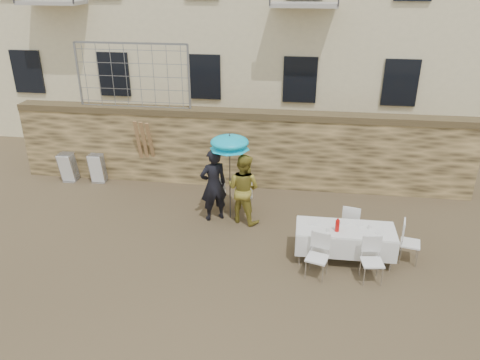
# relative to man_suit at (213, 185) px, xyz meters

# --- Properties ---
(ground) EXTENTS (80.00, 80.00, 0.00)m
(ground) POSITION_rel_man_suit_xyz_m (0.35, -2.80, -0.94)
(ground) COLOR brown
(ground) RESTS_ON ground
(stone_wall) EXTENTS (13.00, 0.50, 2.20)m
(stone_wall) POSITION_rel_man_suit_xyz_m (0.35, 2.20, 0.16)
(stone_wall) COLOR olive
(stone_wall) RESTS_ON ground
(chain_link_fence) EXTENTS (3.20, 0.06, 1.80)m
(chain_link_fence) POSITION_rel_man_suit_xyz_m (-2.65, 2.20, 2.16)
(chain_link_fence) COLOR gray
(chain_link_fence) RESTS_ON stone_wall
(man_suit) EXTENTS (0.82, 0.74, 1.89)m
(man_suit) POSITION_rel_man_suit_xyz_m (0.00, 0.00, 0.00)
(man_suit) COLOR black
(man_suit) RESTS_ON ground
(woman_dress) EXTENTS (1.07, 0.96, 1.79)m
(woman_dress) POSITION_rel_man_suit_xyz_m (0.75, 0.00, -0.05)
(woman_dress) COLOR gold
(woman_dress) RESTS_ON ground
(umbrella) EXTENTS (0.97, 0.97, 2.11)m
(umbrella) POSITION_rel_man_suit_xyz_m (0.40, 0.10, 1.05)
(umbrella) COLOR #3F3F44
(umbrella) RESTS_ON ground
(couple_chair_left) EXTENTS (0.56, 0.56, 0.96)m
(couple_chair_left) POSITION_rel_man_suit_xyz_m (0.00, 0.55, -0.46)
(couple_chair_left) COLOR white
(couple_chair_left) RESTS_ON ground
(couple_chair_right) EXTENTS (0.55, 0.55, 0.96)m
(couple_chair_right) POSITION_rel_man_suit_xyz_m (0.70, 0.55, -0.46)
(couple_chair_right) COLOR white
(couple_chair_right) RESTS_ON ground
(banquet_table) EXTENTS (2.10, 0.85, 0.78)m
(banquet_table) POSITION_rel_man_suit_xyz_m (3.15, -1.40, -0.21)
(banquet_table) COLOR white
(banquet_table) RESTS_ON ground
(soda_bottle) EXTENTS (0.09, 0.09, 0.26)m
(soda_bottle) POSITION_rel_man_suit_xyz_m (2.95, -1.55, -0.04)
(soda_bottle) COLOR red
(soda_bottle) RESTS_ON banquet_table
(table_chair_front_left) EXTENTS (0.60, 0.60, 0.96)m
(table_chair_front_left) POSITION_rel_man_suit_xyz_m (2.55, -2.15, -0.46)
(table_chair_front_left) COLOR white
(table_chair_front_left) RESTS_ON ground
(table_chair_front_right) EXTENTS (0.54, 0.54, 0.96)m
(table_chair_front_right) POSITION_rel_man_suit_xyz_m (3.65, -2.15, -0.46)
(table_chair_front_right) COLOR white
(table_chair_front_right) RESTS_ON ground
(table_chair_back) EXTENTS (0.57, 0.57, 0.96)m
(table_chair_back) POSITION_rel_man_suit_xyz_m (3.35, -0.60, -0.46)
(table_chair_back) COLOR white
(table_chair_back) RESTS_ON ground
(table_chair_side) EXTENTS (0.57, 0.57, 0.96)m
(table_chair_side) POSITION_rel_man_suit_xyz_m (4.55, -1.30, -0.46)
(table_chair_side) COLOR white
(table_chair_side) RESTS_ON ground
(chair_stack_left) EXTENTS (0.46, 0.47, 0.92)m
(chair_stack_left) POSITION_rel_man_suit_xyz_m (-4.73, 1.83, -0.48)
(chair_stack_left) COLOR white
(chair_stack_left) RESTS_ON ground
(chair_stack_right) EXTENTS (0.46, 0.40, 0.92)m
(chair_stack_right) POSITION_rel_man_suit_xyz_m (-3.83, 1.83, -0.48)
(chair_stack_right) COLOR white
(chair_stack_right) RESTS_ON ground
(wood_planks) EXTENTS (0.70, 0.20, 2.00)m
(wood_planks) POSITION_rel_man_suit_xyz_m (-2.23, 1.90, 0.06)
(wood_planks) COLOR #A37749
(wood_planks) RESTS_ON ground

